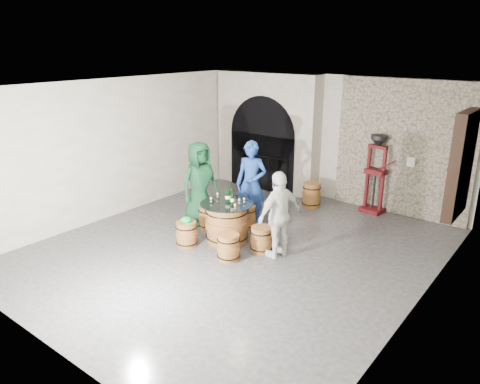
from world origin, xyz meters
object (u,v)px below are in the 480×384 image
Objects in this scene: barrel_stool_right at (261,239)px; barrel_stool_near_left at (187,234)px; wine_bottle_center at (232,198)px; side_barrel at (312,195)px; person_green at (200,183)px; wine_bottle_right at (227,196)px; barrel_stool_left at (208,217)px; barrel_stool_far at (246,217)px; person_blue at (251,184)px; person_white at (279,215)px; corking_press at (376,168)px; wine_bottle_left at (229,196)px; barrel_stool_near_right at (229,247)px; barrel_table at (227,222)px.

barrel_stool_near_left is at bearing -151.76° from barrel_stool_right.
wine_bottle_center is 3.00m from side_barrel.
person_green is 1.17m from wine_bottle_right.
barrel_stool_near_left is 1.18m from wine_bottle_center.
barrel_stool_left is 1.00× the size of barrel_stool_far.
person_white is at bearing -53.32° from person_blue.
person_green reaches higher than barrel_stool_right.
corking_press reaches higher than barrel_stool_left.
barrel_stool_near_left is at bearing -133.48° from wine_bottle_center.
barrel_stool_near_right is at bearing -50.97° from wine_bottle_left.
barrel_stool_left is 1.00× the size of barrel_stool_near_right.
person_white is 5.25× the size of wine_bottle_right.
barrel_table is at bearing -74.11° from wine_bottle_left.
barrel_stool_far is 1.13m from wine_bottle_center.
barrel_table is at bearing -80.83° from barrel_stool_far.
person_blue is at bearing 106.54° from wine_bottle_center.
person_blue is at bearing -105.51° from side_barrel.
barrel_stool_near_right is at bearing -56.80° from wine_bottle_center.
barrel_stool_near_right is at bearing -29.45° from person_white.
barrel_stool_right is at bearing 67.37° from barrel_stool_near_right.
wine_bottle_center is at bearing -72.31° from person_white.
barrel_stool_left is 0.27× the size of corking_press.
barrel_stool_near_left is 1.91m from person_blue.
barrel_stool_far is 1.26m from barrel_stool_right.
barrel_stool_near_left is 1.58× the size of wine_bottle_left.
wine_bottle_center is at bearing 46.52° from barrel_stool_near_left.
person_white is (1.74, 0.75, 0.60)m from barrel_stool_near_left.
barrel_stool_near_right is 1.58× the size of wine_bottle_center.
wine_bottle_center is at bearing 123.20° from barrel_stool_near_right.
barrel_table is at bearing -72.42° from person_white.
barrel_stool_far and barrel_stool_near_right have the same top height.
corking_press is (1.37, 0.59, 0.79)m from side_barrel.
person_white is at bearing -1.02° from wine_bottle_left.
wine_bottle_left and wine_bottle_right have the same top height.
wine_bottle_left is 1.00× the size of wine_bottle_right.
barrel_table is 0.86m from barrel_stool_right.
barrel_stool_near_right is 4.39m from corking_press.
barrel_stool_right is 1.60m from person_blue.
wine_bottle_left reaches higher than barrel_stool_near_right.
corking_press is at bearing 64.07° from barrel_table.
barrel_stool_far is 1.00× the size of barrel_stool_near_left.
wine_bottle_center is (0.65, 0.68, 0.71)m from barrel_stool_near_left.
barrel_stool_far is (0.65, 0.53, 0.00)m from barrel_stool_left.
wine_bottle_center is 0.20m from wine_bottle_right.
person_blue is 5.90× the size of wine_bottle_center.
corking_press reaches higher than barrel_stool_right.
corking_press reaches higher than wine_bottle_right.
corking_press reaches higher than barrel_stool_far.
barrel_stool_left and barrel_stool_near_left have the same top height.
side_barrel is at bearing 86.09° from wine_bottle_center.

